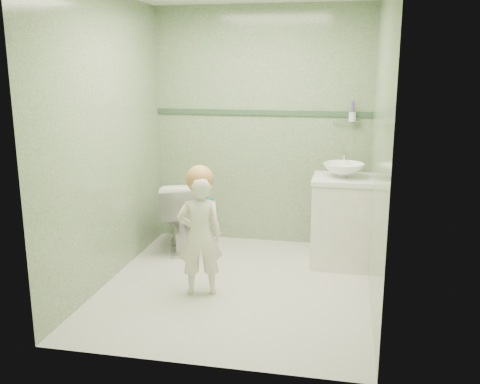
# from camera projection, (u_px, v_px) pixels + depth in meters

# --- Properties ---
(ground) EXTENTS (2.50, 2.50, 0.00)m
(ground) POSITION_uv_depth(u_px,v_px,m) (236.00, 286.00, 4.52)
(ground) COLOR silver
(ground) RESTS_ON ground
(room_shell) EXTENTS (2.50, 2.54, 2.40)m
(room_shell) POSITION_uv_depth(u_px,v_px,m) (236.00, 145.00, 4.24)
(room_shell) COLOR gray
(room_shell) RESTS_ON ground
(trim_stripe) EXTENTS (2.20, 0.02, 0.05)m
(trim_stripe) POSITION_uv_depth(u_px,v_px,m) (261.00, 113.00, 5.39)
(trim_stripe) COLOR #335238
(trim_stripe) RESTS_ON room_shell
(vanity) EXTENTS (0.52, 0.50, 0.80)m
(vanity) POSITION_uv_depth(u_px,v_px,m) (341.00, 223.00, 4.93)
(vanity) COLOR silver
(vanity) RESTS_ON ground
(counter) EXTENTS (0.54, 0.52, 0.04)m
(counter) POSITION_uv_depth(u_px,v_px,m) (343.00, 179.00, 4.84)
(counter) COLOR white
(counter) RESTS_ON vanity
(basin) EXTENTS (0.37, 0.37, 0.13)m
(basin) POSITION_uv_depth(u_px,v_px,m) (343.00, 170.00, 4.82)
(basin) COLOR white
(basin) RESTS_ON counter
(faucet) EXTENTS (0.03, 0.13, 0.18)m
(faucet) POSITION_uv_depth(u_px,v_px,m) (344.00, 158.00, 4.97)
(faucet) COLOR silver
(faucet) RESTS_ON counter
(cup_holder) EXTENTS (0.26, 0.07, 0.21)m
(cup_holder) POSITION_uv_depth(u_px,v_px,m) (352.00, 117.00, 5.16)
(cup_holder) COLOR silver
(cup_holder) RESTS_ON room_shell
(toilet) EXTENTS (0.60, 0.79, 0.71)m
(toilet) POSITION_uv_depth(u_px,v_px,m) (180.00, 215.00, 5.34)
(toilet) COLOR white
(toilet) RESTS_ON ground
(toddler) EXTENTS (0.41, 0.34, 0.98)m
(toddler) POSITION_uv_depth(u_px,v_px,m) (200.00, 236.00, 4.26)
(toddler) COLOR white
(toddler) RESTS_ON ground
(hair_cap) EXTENTS (0.22, 0.22, 0.22)m
(hair_cap) POSITION_uv_depth(u_px,v_px,m) (200.00, 179.00, 4.18)
(hair_cap) COLOR #BA8545
(hair_cap) RESTS_ON toddler
(teal_toothbrush) EXTENTS (0.10, 0.14, 0.08)m
(teal_toothbrush) POSITION_uv_depth(u_px,v_px,m) (209.00, 198.00, 4.07)
(teal_toothbrush) COLOR #0D8578
(teal_toothbrush) RESTS_ON toddler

